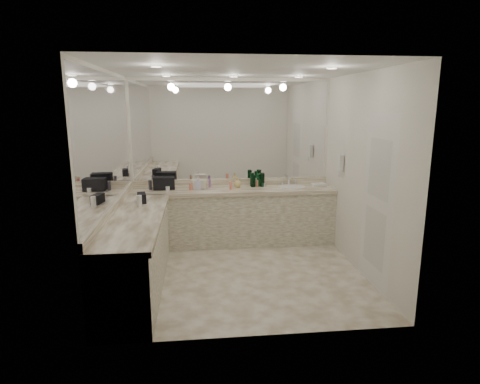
{
  "coord_description": "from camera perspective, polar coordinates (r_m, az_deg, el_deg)",
  "views": [
    {
      "loc": [
        -0.54,
        -4.95,
        2.19
      ],
      "look_at": [
        0.03,
        0.4,
        1.01
      ],
      "focal_mm": 30.0,
      "sensor_mm": 36.0,
      "label": 1
    }
  ],
  "objects": [
    {
      "name": "mirror_left",
      "position": [
        5.08,
        -18.13,
        7.04
      ],
      "size": [
        0.01,
        2.92,
        1.55
      ],
      "primitive_type": "cube",
      "color": "white",
      "rests_on": "wall_left"
    },
    {
      "name": "green_bottle_0",
      "position": [
        6.48,
        3.16,
        1.8
      ],
      "size": [
        0.07,
        0.07,
        0.22
      ],
      "primitive_type": "cylinder",
      "color": "#10542A",
      "rests_on": "vanity_back_top"
    },
    {
      "name": "soap_bottle_b",
      "position": [
        6.25,
        -5.94,
        1.29
      ],
      "size": [
        0.1,
        0.1,
        0.2
      ],
      "primitive_type": "imported",
      "rotation": [
        0.0,
        0.0,
        -0.07
      ],
      "color": "silver",
      "rests_on": "vanity_back_top"
    },
    {
      "name": "amenity_bottle_1",
      "position": [
        6.22,
        -1.32,
        0.92
      ],
      "size": [
        0.05,
        0.05,
        0.12
      ],
      "primitive_type": "cylinder",
      "color": "#E57F66",
      "rests_on": "vanity_back_top"
    },
    {
      "name": "backsplash_left",
      "position": [
        5.21,
        -17.44,
        -2.02
      ],
      "size": [
        0.04,
        3.0,
        0.1
      ],
      "primitive_type": "cube",
      "color": "#F4E7CC",
      "rests_on": "vanity_left_top"
    },
    {
      "name": "vanity_back_top",
      "position": [
        6.31,
        -1.06,
        0.24
      ],
      "size": [
        3.2,
        0.64,
        0.06
      ],
      "primitive_type": "cube",
      "color": "#F4E7CC",
      "rests_on": "vanity_back_base"
    },
    {
      "name": "vanity_left_base",
      "position": [
        5.04,
        -14.54,
        -8.66
      ],
      "size": [
        0.6,
        2.4,
        0.84
      ],
      "primitive_type": "cube",
      "color": "silver",
      "rests_on": "floor"
    },
    {
      "name": "amenity_bottle_7",
      "position": [
        6.45,
        3.38,
        1.04
      ],
      "size": [
        0.05,
        0.05,
        0.06
      ],
      "primitive_type": "cylinder",
      "color": "white",
      "rests_on": "vanity_back_top"
    },
    {
      "name": "floor",
      "position": [
        5.44,
        0.11,
        -11.4
      ],
      "size": [
        3.2,
        3.2,
        0.0
      ],
      "primitive_type": "plane",
      "color": "beige",
      "rests_on": "ground"
    },
    {
      "name": "hand_towel",
      "position": [
        6.62,
        11.14,
        1.03
      ],
      "size": [
        0.25,
        0.18,
        0.04
      ],
      "primitive_type": "cube",
      "rotation": [
        0.0,
        0.0,
        0.15
      ],
      "color": "white",
      "rests_on": "vanity_back_top"
    },
    {
      "name": "door",
      "position": [
        5.07,
        18.91,
        -1.35
      ],
      "size": [
        0.02,
        0.82,
        2.1
      ],
      "primitive_type": "cube",
      "color": "white",
      "rests_on": "wall_right"
    },
    {
      "name": "cream_cosmetic_case",
      "position": [
        6.32,
        -5.85,
        1.11
      ],
      "size": [
        0.25,
        0.18,
        0.13
      ],
      "primitive_type": "cube",
      "rotation": [
        0.0,
        0.0,
        -0.17
      ],
      "color": "beige",
      "rests_on": "vanity_back_top"
    },
    {
      "name": "wall_phone",
      "position": [
        6.09,
        14.12,
        4.02
      ],
      "size": [
        0.06,
        0.1,
        0.24
      ],
      "primitive_type": "cube",
      "color": "white",
      "rests_on": "wall_right"
    },
    {
      "name": "amenity_bottle_2",
      "position": [
        6.24,
        -6.6,
        0.94
      ],
      "size": [
        0.06,
        0.06,
        0.13
      ],
      "primitive_type": "cylinder",
      "color": "white",
      "rests_on": "vanity_back_top"
    },
    {
      "name": "backsplash_back",
      "position": [
        6.58,
        -1.29,
        1.45
      ],
      "size": [
        3.2,
        0.04,
        0.1
      ],
      "primitive_type": "cube",
      "color": "#F4E7CC",
      "rests_on": "vanity_back_top"
    },
    {
      "name": "soap_bottle_a",
      "position": [
        6.31,
        -6.59,
        1.32
      ],
      "size": [
        0.09,
        0.09,
        0.19
      ],
      "primitive_type": "imported",
      "rotation": [
        0.0,
        0.0,
        -0.36
      ],
      "color": "white",
      "rests_on": "vanity_back_top"
    },
    {
      "name": "amenity_bottle_3",
      "position": [
        6.4,
        -4.31,
        1.26
      ],
      "size": [
        0.04,
        0.04,
        0.13
      ],
      "primitive_type": "cylinder",
      "color": "#9966B2",
      "rests_on": "vanity_back_top"
    },
    {
      "name": "vanity_left_top",
      "position": [
        4.9,
        -14.71,
        -3.73
      ],
      "size": [
        0.64,
        2.42,
        0.06
      ],
      "primitive_type": "cube",
      "color": "#F4E7CC",
      "rests_on": "vanity_left_base"
    },
    {
      "name": "sink",
      "position": [
        6.46,
        7.35,
        0.66
      ],
      "size": [
        0.44,
        0.44,
        0.03
      ],
      "primitive_type": "cylinder",
      "color": "white",
      "rests_on": "vanity_back_top"
    },
    {
      "name": "ceiling",
      "position": [
        5.0,
        0.12,
        17.03
      ],
      "size": [
        3.2,
        3.2,
        0.0
      ],
      "primitive_type": "plane",
      "color": "white",
      "rests_on": "floor"
    },
    {
      "name": "amenity_bottle_6",
      "position": [
        6.24,
        -10.26,
        0.5
      ],
      "size": [
        0.06,
        0.06,
        0.06
      ],
      "primitive_type": "cylinder",
      "color": "white",
      "rests_on": "vanity_back_top"
    },
    {
      "name": "green_bottle_3",
      "position": [
        6.49,
        2.73,
        1.73
      ],
      "size": [
        0.07,
        0.07,
        0.2
      ],
      "primitive_type": "cylinder",
      "color": "#10542A",
      "rests_on": "vanity_back_top"
    },
    {
      "name": "vanity_back_base",
      "position": [
        6.43,
        -1.05,
        -3.67
      ],
      "size": [
        3.2,
        0.6,
        0.84
      ],
      "primitive_type": "cube",
      "color": "silver",
      "rests_on": "floor"
    },
    {
      "name": "faucet",
      "position": [
        6.65,
        6.95,
        1.66
      ],
      "size": [
        0.24,
        0.16,
        0.14
      ],
      "primitive_type": "cube",
      "color": "silver",
      "rests_on": "vanity_back_top"
    },
    {
      "name": "amenity_bottle_5",
      "position": [
        6.37,
        -12.66,
        0.99
      ],
      "size": [
        0.05,
        0.05,
        0.14
      ],
      "primitive_type": "cylinder",
      "color": "#3F3F4C",
      "rests_on": "vanity_back_top"
    },
    {
      "name": "green_bottle_1",
      "position": [
        6.43,
        3.21,
        1.7
      ],
      "size": [
        0.07,
        0.07,
        0.21
      ],
      "primitive_type": "cylinder",
      "color": "#10542A",
      "rests_on": "vanity_back_top"
    },
    {
      "name": "soap_bottle_c",
      "position": [
        6.37,
        -0.34,
        1.36
      ],
      "size": [
        0.16,
        0.16,
        0.16
      ],
      "primitive_type": "imported",
      "rotation": [
        0.0,
        0.0,
        -0.43
      ],
      "color": "#DAC271",
      "rests_on": "vanity_back_top"
    },
    {
      "name": "green_bottle_2",
      "position": [
        6.46,
        1.71,
        1.79
      ],
      "size": [
        0.07,
        0.07,
        0.22
      ],
      "primitive_type": "cylinder",
      "color": "#10542A",
      "rests_on": "vanity_back_top"
    },
    {
      "name": "wall_left",
      "position": [
        5.14,
        -17.91,
        1.76
      ],
      "size": [
        0.02,
        3.0,
        2.6
      ],
      "primitive_type": "cube",
      "color": "silver",
      "rests_on": "floor"
    },
    {
      "name": "black_bag_spill",
      "position": [
        5.56,
        -13.81,
        -0.79
      ],
      "size": [
        0.15,
        0.25,
        0.13
      ],
      "primitive_type": "cube",
      "rotation": [
        0.0,
        0.0,
        0.2
      ],
      "color": "black",
      "rests_on": "vanity_left_top"
    },
    {
      "name": "amenity_bottle_4",
      "position": [
        6.44,
        2.44,
        1.23
      ],
      "size": [
        0.04,
        0.04,
        0.1
      ],
      "primitive_type": "cylinder",
      "color": "#E57F66",
      "rests_on": "vanity_back_top"
    },
    {
      "name": "amenity_bottle_0",
      "position": [
        6.2,
        -6.99,
        0.73
      ],
      "size": [
        0.06,
        0.06,
        0.11
      ],
      "primitive_type": "cylinder",
      "color": "#E57F66",
      "rests_on": "vanity_back_top"
    },
    {
      "name": "wall_back",
      "position": [
        6.54,
        -1.32,
        4.5
      ],
      "size": [
        3.2,
        0.02,
        2.6
      ],
      "primitive_type": "cube",
      "color": "silver",
      "rests_on": "floor"
    },
    {
      "name": "wall_right",
      "position": [
        5.47,
        17.03,
        2.42
      ],
      "size": [
        0.02,
        3.0,
        2.6
      ],
      "primitive_type": "cube",
      "color": "silver",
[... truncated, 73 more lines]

